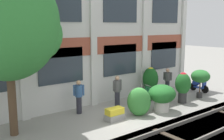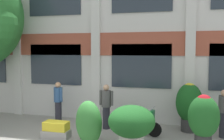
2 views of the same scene
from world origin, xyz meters
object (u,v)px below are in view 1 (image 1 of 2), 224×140
resident_by_doorway (79,96)px  topiary_hedge (139,102)px  resident_watching_tracks (167,81)px  potted_plant_glazed_jar (150,79)px  potted_plant_fluted_column (162,95)px  resident_near_plants (117,90)px  potted_plant_stone_basin (183,85)px  scooter_second_parked (141,96)px  scooter_near_curb (198,85)px  potted_plant_square_trough (115,114)px  potted_plant_low_pan (200,77)px  broadleaf_tree (7,26)px

resident_by_doorway → topiary_hedge: size_ratio=1.20×
resident_watching_tracks → topiary_hedge: bearing=-5.2°
potted_plant_glazed_jar → potted_plant_fluted_column: 2.82m
potted_plant_glazed_jar → resident_near_plants: 2.94m
potted_plant_fluted_column → potted_plant_stone_basin: bearing=7.2°
potted_plant_fluted_column → resident_watching_tracks: 3.31m
potted_plant_fluted_column → scooter_second_parked: potted_plant_fluted_column is taller
scooter_near_curb → scooter_second_parked: size_ratio=1.00×
potted_plant_square_trough → potted_plant_glazed_jar: potted_plant_glazed_jar is taller
resident_near_plants → scooter_second_parked: bearing=76.7°
resident_by_doorway → potted_plant_low_pan: bearing=105.4°
potted_plant_glazed_jar → scooter_second_parked: (-1.62, -0.85, -0.56)m
resident_watching_tracks → topiary_hedge: size_ratio=1.18×
scooter_near_curb → resident_watching_tracks: size_ratio=0.87×
potted_plant_square_trough → resident_near_plants: bearing=47.5°
potted_plant_stone_basin → scooter_second_parked: 2.37m
potted_plant_stone_basin → topiary_hedge: potted_plant_stone_basin is taller
potted_plant_fluted_column → topiary_hedge: topiary_hedge is taller
potted_plant_square_trough → potted_plant_low_pan: 6.22m
potted_plant_glazed_jar → potted_plant_fluted_column: size_ratio=1.29×
potted_plant_glazed_jar → scooter_near_curb: size_ratio=1.24×
potted_plant_stone_basin → resident_watching_tracks: 1.86m
potted_plant_stone_basin → scooter_near_curb: bearing=18.3°
broadleaf_tree → potted_plant_square_trough: bearing=-15.1°
broadleaf_tree → potted_plant_square_trough: size_ratio=6.93×
potted_plant_glazed_jar → resident_watching_tracks: 1.16m
potted_plant_low_pan → topiary_hedge: bearing=-179.1°
potted_plant_low_pan → topiary_hedge: potted_plant_low_pan is taller
scooter_near_curb → potted_plant_glazed_jar: bearing=-105.7°
scooter_second_parked → resident_watching_tracks: 2.77m
potted_plant_low_pan → potted_plant_glazed_jar: (-1.96, 2.05, -0.23)m
potted_plant_stone_basin → scooter_second_parked: bearing=148.0°
broadleaf_tree → scooter_near_curb: size_ratio=4.55×
potted_plant_square_trough → potted_plant_glazed_jar: 4.64m
potted_plant_glazed_jar → potted_plant_stone_basin: potted_plant_glazed_jar is taller
scooter_near_curb → potted_plant_low_pan: bearing=-49.0°
potted_plant_square_trough → potted_plant_fluted_column: 2.67m
potted_plant_stone_basin → scooter_near_curb: size_ratio=1.21×
potted_plant_glazed_jar → potted_plant_fluted_column: (-1.60, -2.32, -0.21)m
scooter_near_curb → topiary_hedge: 6.22m
resident_watching_tracks → resident_near_plants: (-3.98, -0.09, 0.02)m
potted_plant_fluted_column → scooter_second_parked: (-0.02, 1.46, -0.34)m
potted_plant_square_trough → scooter_near_curb: size_ratio=0.66×
scooter_second_parked → resident_near_plants: bearing=171.3°
potted_plant_stone_basin → resident_near_plants: bearing=153.6°
scooter_near_curb → resident_by_doorway: 8.22m
potted_plant_low_pan → potted_plant_fluted_column: bearing=-175.8°
scooter_near_curb → topiary_hedge: bearing=-76.9°
resident_near_plants → topiary_hedge: 1.68m
potted_plant_stone_basin → resident_watching_tracks: (0.75, 1.69, -0.16)m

